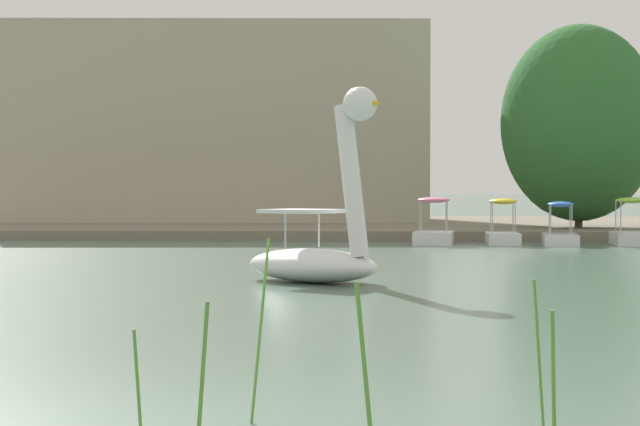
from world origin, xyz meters
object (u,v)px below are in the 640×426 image
Objects in this scene: pedal_boat_yellow at (503,232)px; pedal_boat_pink at (434,232)px; pedal_boat_blue at (560,234)px; swan_boat at (320,241)px; tree_willow_near_path at (579,123)px; pedal_boat_lime at (631,230)px.

pedal_boat_pink is at bearing -178.81° from pedal_boat_yellow.
pedal_boat_yellow reaches higher than pedal_boat_blue.
pedal_boat_pink is at bearing 78.40° from swan_boat.
pedal_boat_yellow is 1.95m from pedal_boat_blue.
tree_willow_near_path is (3.71, 6.07, 4.13)m from pedal_boat_yellow.
swan_boat is at bearing -101.60° from pedal_boat_pink.
pedal_boat_yellow is 0.25× the size of tree_willow_near_path.
pedal_boat_lime is (4.38, 0.12, 0.06)m from pedal_boat_yellow.
pedal_boat_blue is (4.33, -0.07, -0.05)m from pedal_boat_pink.
swan_boat is 16.08m from pedal_boat_yellow.
swan_boat is 1.68× the size of pedal_boat_blue.
pedal_boat_blue is at bearing -3.66° from pedal_boat_yellow.
swan_boat is 23.39m from tree_willow_near_path.
pedal_boat_pink is 2.39m from pedal_boat_yellow.
pedal_boat_yellow is at bearing -178.48° from pedal_boat_lime.
pedal_boat_lime is at bearing 1.40° from pedal_boat_pink.
tree_willow_near_path is (1.77, 6.19, 4.17)m from pedal_boat_blue.
pedal_boat_lime is (2.44, 0.24, 0.11)m from pedal_boat_blue.
swan_boat is 1.94× the size of pedal_boat_yellow.
pedal_boat_blue is 2.45m from pedal_boat_lime.
tree_willow_near_path is at bearing 96.42° from pedal_boat_lime.
tree_willow_near_path reaches higher than pedal_boat_pink.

